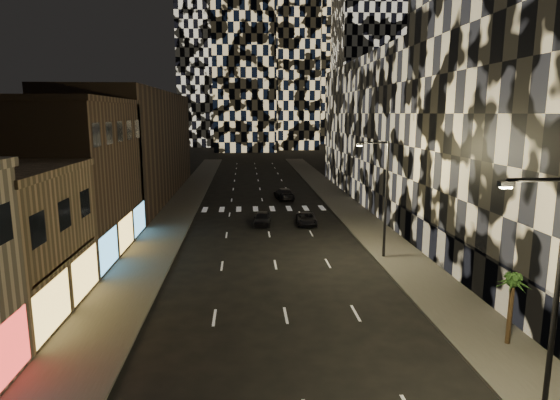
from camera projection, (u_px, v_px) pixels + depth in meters
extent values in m
cube|color=#47443F|center=(179.00, 209.00, 55.01)|extent=(4.00, 120.00, 0.15)
cube|color=#47443F|center=(347.00, 207.00, 56.48)|extent=(4.00, 120.00, 0.15)
cube|color=#4C4C47|center=(197.00, 209.00, 55.17)|extent=(0.20, 120.00, 0.15)
cube|color=#4C4C47|center=(329.00, 207.00, 56.33)|extent=(0.20, 120.00, 0.15)
cube|color=#473628|center=(59.00, 180.00, 37.24)|extent=(10.00, 15.00, 12.00)
cube|color=#473628|center=(135.00, 145.00, 63.03)|extent=(10.00, 40.00, 14.00)
cube|color=#383838|center=(462.00, 260.00, 31.39)|extent=(0.60, 25.00, 3.00)
cube|color=#232326|center=(411.00, 130.00, 62.45)|extent=(16.00, 40.00, 18.00)
cylinder|color=black|center=(556.00, 304.00, 16.33)|extent=(0.20, 0.20, 9.00)
cylinder|color=black|center=(538.00, 180.00, 15.44)|extent=(2.20, 0.14, 0.14)
cube|color=black|center=(506.00, 184.00, 15.38)|extent=(0.50, 0.25, 0.18)
cube|color=#FFEAB2|center=(506.00, 187.00, 15.41)|extent=(0.35, 0.18, 0.06)
cylinder|color=black|center=(386.00, 200.00, 35.94)|extent=(0.20, 0.20, 9.00)
cylinder|color=black|center=(374.00, 143.00, 35.05)|extent=(2.20, 0.14, 0.14)
cube|color=black|center=(359.00, 144.00, 34.99)|extent=(0.50, 0.25, 0.18)
cube|color=#FFEAB2|center=(359.00, 146.00, 35.01)|extent=(0.35, 0.18, 0.06)
imported|color=black|center=(262.00, 218.00, 47.59)|extent=(1.98, 4.15, 1.37)
imported|color=black|center=(284.00, 194.00, 61.88)|extent=(2.71, 5.33, 1.48)
imported|color=black|center=(306.00, 219.00, 47.74)|extent=(2.21, 4.39, 1.19)
cylinder|color=#47331E|center=(510.00, 314.00, 22.59)|extent=(0.23, 0.23, 3.07)
sphere|color=#1E3E16|center=(513.00, 281.00, 22.28)|extent=(0.67, 0.67, 0.67)
cone|color=#1E3E16|center=(516.00, 281.00, 22.40)|extent=(1.33, 0.76, 0.81)
cone|color=#1E3E16|center=(512.00, 280.00, 22.52)|extent=(0.63, 1.35, 0.81)
cone|color=#1E3E16|center=(508.00, 280.00, 22.47)|extent=(0.99, 1.24, 0.81)
cone|color=#1E3E16|center=(508.00, 282.00, 22.29)|extent=(1.34, 0.34, 0.81)
cone|color=#1E3E16|center=(512.00, 283.00, 22.11)|extent=(1.09, 1.17, 0.81)
cone|color=#1E3E16|center=(517.00, 283.00, 22.06)|extent=(0.49, 1.36, 0.81)
cone|color=#1E3E16|center=(519.00, 282.00, 22.19)|extent=(1.29, 0.88, 0.81)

